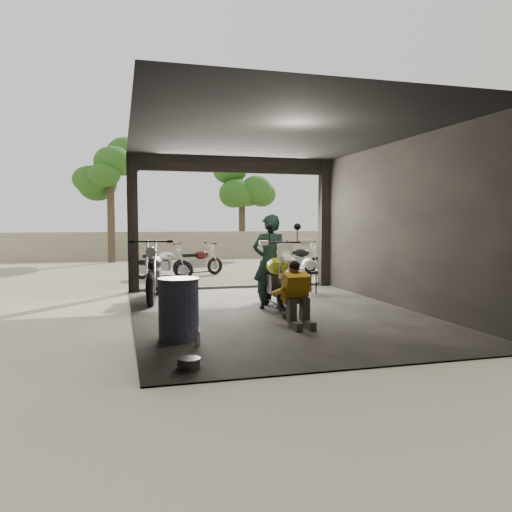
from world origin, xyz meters
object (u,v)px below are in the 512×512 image
main_bike (275,275)px  rider (270,262)px  oil_drum (179,310)px  outside_bike_a (162,261)px  outside_bike_c (299,257)px  left_bike (154,270)px  outside_bike_b (198,259)px  sign_post (370,214)px  helmet (308,265)px  stool (307,275)px  mechanic (298,296)px

main_bike → rider: 0.34m
oil_drum → main_bike: bearing=42.3°
outside_bike_a → outside_bike_c: bearing=-58.0°
outside_bike_a → left_bike: bearing=-163.7°
left_bike → outside_bike_b: 4.80m
outside_bike_a → sign_post: 5.94m
rider → helmet: bearing=-127.5°
sign_post → outside_bike_b: bearing=155.8°
stool → oil_drum: (-3.32, -3.65, -0.02)m
rider → stool: 2.17m
outside_bike_c → rider: 6.66m
oil_drum → helmet: bearing=47.3°
main_bike → left_bike: bearing=140.2°
stool → sign_post: size_ratio=0.19×
helmet → outside_bike_a: bearing=146.0°
sign_post → main_bike: bearing=-119.6°
outside_bike_b → main_bike: bearing=162.4°
main_bike → mechanic: bearing=-91.2°
main_bike → sign_post: bearing=38.4°
left_bike → rider: bearing=-29.7°
main_bike → rider: (-0.02, 0.25, 0.22)m
outside_bike_b → sign_post: size_ratio=0.56×
mechanic → rider: bearing=85.9°
oil_drum → outside_bike_c: bearing=59.6°
left_bike → oil_drum: left_bike is taller
outside_bike_c → oil_drum: bearing=-168.1°
outside_bike_c → stool: (-1.41, -4.42, -0.07)m
outside_bike_a → outside_bike_b: 1.35m
left_bike → outside_bike_c: bearing=50.9°
mechanic → stool: mechanic is taller
left_bike → sign_post: 5.38m
oil_drum → rider: bearing=46.4°
outside_bike_b → helmet: (1.81, -4.55, 0.17)m
outside_bike_a → oil_drum: outside_bike_a is taller
rider → oil_drum: bearing=50.4°
outside_bike_a → helmet: (2.94, -3.82, 0.15)m
left_bike → helmet: 3.43m
outside_bike_c → helmet: size_ratio=4.60×
left_bike → outside_bike_b: left_bike is taller
main_bike → outside_bike_b: (-0.44, 6.37, -0.17)m
stool → oil_drum: 4.93m
oil_drum → sign_post: bearing=38.7°
left_bike → outside_bike_a: left_bike is taller
mechanic → left_bike: bearing=118.7°
outside_bike_a → outside_bike_b: (1.14, 0.73, -0.02)m
outside_bike_a → rider: rider is taller
outside_bike_b → rider: size_ratio=0.83×
left_bike → mechanic: (1.98, -3.33, -0.14)m
outside_bike_b → sign_post: bearing=-159.9°
outside_bike_c → mechanic: bearing=-157.9°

